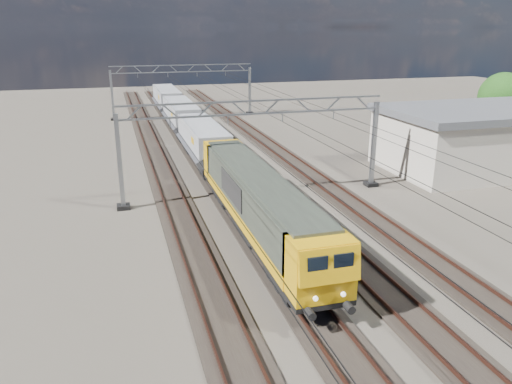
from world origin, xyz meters
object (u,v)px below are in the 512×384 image
object	(u,v)px
hopper_wagon_third	(167,99)
industrial_shed	(490,138)
tree_far	(507,99)
hopper_wagon_mid	(181,115)
catenary_gantry_mid	(256,145)
locomotive	(258,201)
hopper_wagon_lead	(203,140)
catenary_gantry_far	(183,89)

from	to	relation	value
hopper_wagon_third	industrial_shed	distance (m)	43.85
tree_far	hopper_wagon_mid	bearing A→B (deg)	155.54
catenary_gantry_mid	tree_far	bearing A→B (deg)	17.89
hopper_wagon_mid	hopper_wagon_third	distance (m)	14.20
locomotive	hopper_wagon_third	size ratio (longest dim) A/B	1.62
tree_far	industrial_shed	bearing A→B (deg)	-136.88
hopper_wagon_mid	tree_far	world-z (taller)	tree_far
catenary_gantry_mid	hopper_wagon_mid	xyz separation A→B (m)	(-2.00, 24.49, -1.67)
hopper_wagon_lead	tree_far	world-z (taller)	tree_far
catenary_gantry_far	hopper_wagon_mid	xyz separation A→B (m)	(-2.00, -11.51, -1.67)
industrial_shed	tree_far	distance (m)	11.58
catenary_gantry_far	tree_far	bearing A→B (deg)	-40.85
industrial_shed	tree_far	bearing A→B (deg)	43.12
industrial_shed	locomotive	bearing A→B (deg)	-158.60
catenary_gantry_mid	hopper_wagon_mid	size ratio (longest dim) A/B	1.53
locomotive	tree_far	world-z (taller)	tree_far
tree_far	hopper_wagon_third	bearing A→B (deg)	138.19
catenary_gantry_mid	catenary_gantry_far	distance (m)	36.00
catenary_gantry_mid	hopper_wagon_lead	distance (m)	10.62
catenary_gantry_mid	industrial_shed	size ratio (longest dim) A/B	1.07
tree_far	catenary_gantry_mid	bearing A→B (deg)	-162.11
catenary_gantry_far	tree_far	distance (m)	40.09
catenary_gantry_mid	catenary_gantry_far	xyz separation A→B (m)	(0.00, 36.00, 0.00)
locomotive	hopper_wagon_mid	world-z (taller)	locomotive
hopper_wagon_third	locomotive	bearing A→B (deg)	-90.00
catenary_gantry_far	hopper_wagon_lead	world-z (taller)	catenary_gantry_far
hopper_wagon_third	industrial_shed	xyz separation A→B (m)	(24.00, -36.69, 0.49)
hopper_wagon_mid	tree_far	size ratio (longest dim) A/B	1.73
catenary_gantry_far	hopper_wagon_third	distance (m)	3.75
tree_far	hopper_wagon_lead	bearing A→B (deg)	179.11
hopper_wagon_mid	hopper_wagon_third	size ratio (longest dim) A/B	1.00
locomotive	hopper_wagon_lead	xyz separation A→B (m)	(-0.00, 17.70, -0.09)
catenary_gantry_mid	industrial_shed	xyz separation A→B (m)	(22.00, 2.00, -1.18)
catenary_gantry_far	hopper_wagon_mid	bearing A→B (deg)	-99.86
catenary_gantry_far	hopper_wagon_third	size ratio (longest dim) A/B	1.53
hopper_wagon_third	tree_far	bearing A→B (deg)	-41.81
catenary_gantry_mid	hopper_wagon_third	distance (m)	38.78
catenary_gantry_mid	industrial_shed	distance (m)	22.12
catenary_gantry_far	industrial_shed	xyz separation A→B (m)	(22.00, -34.00, -1.18)
catenary_gantry_mid	tree_far	world-z (taller)	tree_far
catenary_gantry_mid	hopper_wagon_lead	size ratio (longest dim) A/B	1.53
catenary_gantry_far	locomotive	size ratio (longest dim) A/B	0.94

